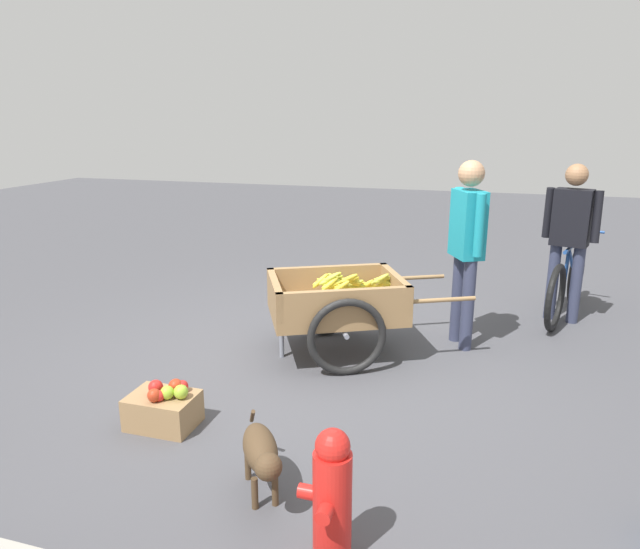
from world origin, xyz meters
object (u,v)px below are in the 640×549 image
object	(u,v)px
vendor_person	(467,237)
dog	(261,452)
fruit_cart	(338,305)
fire_hydrant	(332,496)
bicycle	(567,283)
apple_crate	(164,408)
cyclist_person	(570,230)

from	to	relation	value
vendor_person	dog	xyz separation A→B (m)	(0.89, 2.51, -0.72)
fruit_cart	fire_hydrant	bearing A→B (deg)	104.47
bicycle	fire_hydrant	bearing A→B (deg)	70.57
apple_crate	vendor_person	bearing A→B (deg)	-131.69
bicycle	apple_crate	size ratio (longest dim) A/B	3.65
cyclist_person	apple_crate	bearing A→B (deg)	47.39
dog	apple_crate	xyz separation A→B (m)	(0.91, -0.50, -0.14)
apple_crate	fire_hydrant	bearing A→B (deg)	149.32
fruit_cart	dog	xyz separation A→B (m)	(-0.12, 2.01, -0.17)
bicycle	cyclist_person	world-z (taller)	cyclist_person
fruit_cart	vendor_person	size ratio (longest dim) A/B	1.10
bicycle	apple_crate	world-z (taller)	bicycle
vendor_person	apple_crate	size ratio (longest dim) A/B	3.74
fire_hydrant	vendor_person	bearing A→B (deg)	-98.24
vendor_person	bicycle	size ratio (longest dim) A/B	1.03
vendor_person	fire_hydrant	size ratio (longest dim) A/B	2.46
dog	fire_hydrant	bearing A→B (deg)	145.72
dog	apple_crate	size ratio (longest dim) A/B	1.34
fruit_cart	cyclist_person	world-z (taller)	cyclist_person
cyclist_person	bicycle	bearing A→B (deg)	-107.04
vendor_person	bicycle	xyz separation A→B (m)	(-0.98, -1.10, -0.64)
fruit_cart	fire_hydrant	size ratio (longest dim) A/B	2.71
fruit_cart	cyclist_person	size ratio (longest dim) A/B	1.16
vendor_person	dog	world-z (taller)	vendor_person
vendor_person	fire_hydrant	world-z (taller)	vendor_person
cyclist_person	fire_hydrant	xyz separation A→B (m)	(1.35, 3.79, -0.60)
vendor_person	fire_hydrant	distance (m)	2.95
fruit_cart	vendor_person	bearing A→B (deg)	-153.49
dog	cyclist_person	bearing A→B (deg)	-117.79
fruit_cart	apple_crate	xyz separation A→B (m)	(0.78, 1.51, -0.31)
cyclist_person	dog	distance (m)	3.97
vendor_person	apple_crate	xyz separation A→B (m)	(1.80, 2.02, -0.86)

